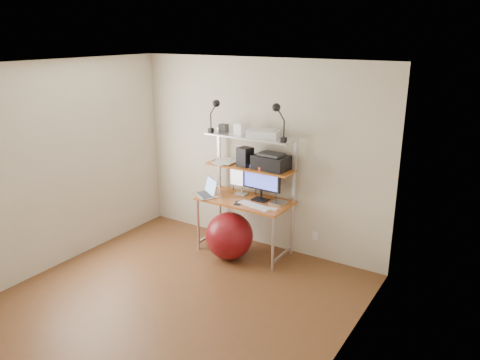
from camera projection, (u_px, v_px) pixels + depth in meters
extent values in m
plane|color=brown|center=(175.00, 302.00, 5.07)|extent=(3.60, 3.60, 0.00)
plane|color=white|center=(164.00, 66.00, 4.31)|extent=(3.60, 3.60, 0.00)
plane|color=beige|center=(259.00, 155.00, 6.14)|extent=(3.60, 0.00, 3.60)
plane|color=beige|center=(0.00, 266.00, 3.24)|extent=(3.60, 0.00, 3.60)
plane|color=beige|center=(54.00, 167.00, 5.60)|extent=(0.00, 3.60, 3.60)
plane|color=beige|center=(341.00, 232.00, 3.78)|extent=(0.00, 3.60, 3.60)
cube|color=#AA5E21|center=(245.00, 200.00, 6.01)|extent=(1.20, 0.60, 0.03)
cylinder|color=silver|center=(198.00, 225.00, 6.20)|extent=(0.04, 0.04, 0.71)
cylinder|color=silver|center=(220.00, 212.00, 6.62)|extent=(0.04, 0.04, 0.71)
cylinder|color=silver|center=(273.00, 244.00, 5.63)|extent=(0.04, 0.04, 0.71)
cylinder|color=silver|center=(292.00, 229.00, 6.05)|extent=(0.04, 0.04, 0.71)
cube|color=silver|center=(219.00, 158.00, 6.38)|extent=(0.03, 0.04, 0.84)
cube|color=silver|center=(295.00, 171.00, 5.80)|extent=(0.03, 0.04, 0.84)
cube|color=#AA5E21|center=(250.00, 167.00, 5.99)|extent=(1.18, 0.34, 0.02)
cube|color=silver|center=(250.00, 137.00, 5.87)|extent=(1.18, 0.34, 0.02)
cube|color=white|center=(315.00, 236.00, 5.99)|extent=(0.08, 0.01, 0.12)
cube|color=#BCBCC1|center=(241.00, 194.00, 6.18)|extent=(0.17, 0.13, 0.01)
cylinder|color=#BCBCC1|center=(242.00, 190.00, 6.18)|extent=(0.03, 0.03, 0.09)
cube|color=#BCBCC1|center=(242.00, 177.00, 6.13)|extent=(0.36, 0.05, 0.27)
plane|color=silver|center=(241.00, 177.00, 6.12)|extent=(0.32, 0.02, 0.32)
cube|color=black|center=(260.00, 200.00, 5.97)|extent=(0.20, 0.16, 0.01)
cylinder|color=black|center=(261.00, 194.00, 5.97)|extent=(0.03, 0.03, 0.12)
cube|color=black|center=(261.00, 178.00, 5.90)|extent=(0.55, 0.06, 0.33)
plane|color=#4354E4|center=(261.00, 178.00, 5.89)|extent=(0.49, 0.02, 0.49)
cube|color=silver|center=(205.00, 195.00, 6.13)|extent=(0.41, 0.38, 0.02)
cube|color=#313234|center=(205.00, 194.00, 6.13)|extent=(0.32, 0.27, 0.00)
cube|color=silver|center=(213.00, 186.00, 6.15)|extent=(0.32, 0.24, 0.22)
plane|color=#7896C9|center=(213.00, 186.00, 6.15)|extent=(0.30, 0.23, 0.29)
cube|color=white|center=(255.00, 206.00, 5.77)|extent=(0.48, 0.20, 0.01)
cube|color=white|center=(273.00, 209.00, 5.64)|extent=(0.10, 0.07, 0.02)
cube|color=silver|center=(279.00, 203.00, 5.83)|extent=(0.20, 0.20, 0.03)
cube|color=black|center=(238.00, 203.00, 5.86)|extent=(0.12, 0.16, 0.01)
cube|color=black|center=(271.00, 162.00, 5.84)|extent=(0.45, 0.32, 0.18)
cube|color=#313234|center=(271.00, 154.00, 5.81)|extent=(0.31, 0.23, 0.03)
cube|color=black|center=(245.00, 157.00, 5.96)|extent=(0.19, 0.19, 0.24)
cube|color=#BE3D1E|center=(258.00, 167.00, 5.86)|extent=(0.18, 0.13, 0.05)
cube|color=white|center=(263.00, 133.00, 5.78)|extent=(0.44, 0.34, 0.09)
cube|color=#BCBCC1|center=(263.00, 129.00, 5.77)|extent=(0.37, 0.27, 0.01)
cube|color=white|center=(240.00, 129.00, 5.88)|extent=(0.14, 0.12, 0.15)
cube|color=#313234|center=(224.00, 128.00, 6.08)|extent=(0.11, 0.11, 0.10)
cube|color=black|center=(211.00, 130.00, 6.06)|extent=(0.05, 0.06, 0.05)
cylinder|color=black|center=(211.00, 121.00, 6.02)|extent=(0.02, 0.02, 0.19)
sphere|color=black|center=(216.00, 103.00, 5.89)|extent=(0.10, 0.10, 0.10)
cube|color=black|center=(284.00, 140.00, 5.53)|extent=(0.06, 0.07, 0.06)
cylinder|color=black|center=(284.00, 129.00, 5.49)|extent=(0.02, 0.02, 0.20)
sphere|color=black|center=(276.00, 107.00, 5.46)|extent=(0.10, 0.10, 0.10)
sphere|color=maroon|center=(229.00, 236.00, 5.98)|extent=(0.61, 0.61, 0.61)
cube|color=white|center=(223.00, 161.00, 6.22)|extent=(0.28, 0.33, 0.00)
cube|color=white|center=(224.00, 163.00, 6.13)|extent=(0.30, 0.34, 0.00)
cube|color=white|center=(228.00, 161.00, 6.20)|extent=(0.22, 0.29, 0.00)
cube|color=white|center=(227.00, 162.00, 6.14)|extent=(0.22, 0.29, 0.00)
cube|color=white|center=(224.00, 160.00, 6.19)|extent=(0.31, 0.34, 0.00)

